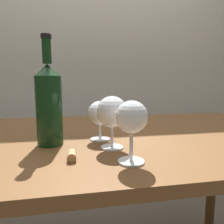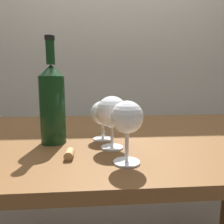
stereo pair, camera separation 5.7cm
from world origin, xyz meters
name	(u,v)px [view 1 (the left image)]	position (x,y,z in m)	size (l,w,h in m)	color
back_wall	(92,46)	(0.00, 1.21, 1.30)	(5.00, 0.08, 2.60)	beige
dining_table	(119,156)	(0.00, 0.00, 0.68)	(1.50, 0.82, 0.77)	brown
wine_glass_cabernet	(132,119)	(-0.03, -0.29, 0.88)	(0.08, 0.08, 0.15)	white
wine_glass_chardonnay	(112,112)	(-0.06, -0.18, 0.88)	(0.09, 0.09, 0.15)	white
wine_glass_port	(100,114)	(-0.08, -0.09, 0.86)	(0.08, 0.08, 0.13)	white
wine_bottle	(49,103)	(-0.24, -0.11, 0.90)	(0.08, 0.08, 0.33)	#143819
cork	(72,156)	(-0.17, -0.25, 0.78)	(0.02, 0.02, 0.04)	tan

